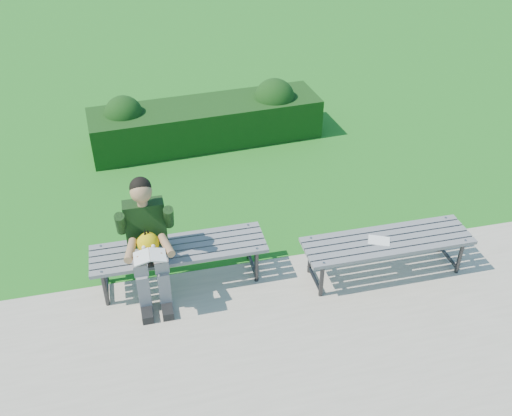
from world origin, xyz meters
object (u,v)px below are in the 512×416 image
bench_left (179,252)px  paper_sheet (379,241)px  seated_boy (147,238)px  bench_right (387,243)px  hedge (208,120)px

bench_left → paper_sheet: 2.09m
bench_left → seated_boy: seated_boy is taller
bench_right → hedge: bearing=111.0°
bench_left → paper_sheet: (2.05, -0.38, 0.06)m
bench_right → paper_sheet: (-0.10, 0.00, 0.06)m
seated_boy → paper_sheet: size_ratio=4.93×
hedge → bench_left: 3.21m
hedge → paper_sheet: size_ratio=13.02×
paper_sheet → hedge: bearing=109.5°
hedge → bench_right: bearing=-69.0°
hedge → bench_right: 3.72m
seated_boy → hedge: bearing=70.7°
hedge → paper_sheet: 3.69m
hedge → paper_sheet: hedge is taller
hedge → bench_left: hedge is taller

